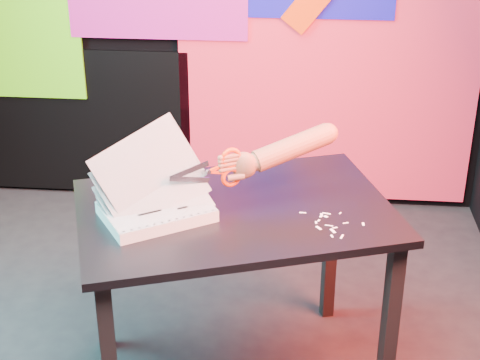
# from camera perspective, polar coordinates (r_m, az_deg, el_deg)

# --- Properties ---
(room) EXTENTS (3.01, 3.01, 2.71)m
(room) POSITION_cam_1_polar(r_m,az_deg,el_deg) (2.47, -7.55, 11.14)
(room) COLOR black
(room) RESTS_ON ground
(backdrop) EXTENTS (2.88, 0.05, 2.08)m
(backdrop) POSITION_cam_1_polar(r_m,az_deg,el_deg) (3.96, -1.78, 10.92)
(backdrop) COLOR #EF2641
(backdrop) RESTS_ON ground
(work_table) EXTENTS (1.27, 1.05, 0.75)m
(work_table) POSITION_cam_1_polar(r_m,az_deg,el_deg) (2.64, -0.39, -4.13)
(work_table) COLOR black
(work_table) RESTS_ON ground
(printout_stack) EXTENTS (0.44, 0.41, 0.34)m
(printout_stack) POSITION_cam_1_polar(r_m,az_deg,el_deg) (2.54, -6.54, -2.21)
(printout_stack) COLOR silver
(printout_stack) RESTS_ON work_table
(scissors) EXTENTS (0.24, 0.14, 0.15)m
(scissors) POSITION_cam_1_polar(r_m,az_deg,el_deg) (2.57, -1.08, 0.91)
(scissors) COLOR #ADB3C4
(scissors) RESTS_ON printout_stack
(hand_forearm) EXTENTS (0.41, 0.25, 0.16)m
(hand_forearm) POSITION_cam_1_polar(r_m,az_deg,el_deg) (2.65, 3.47, 2.33)
(hand_forearm) COLOR brown
(hand_forearm) RESTS_ON work_table
(paper_clippings) EXTENTS (0.22, 0.19, 0.00)m
(paper_clippings) POSITION_cam_1_polar(r_m,az_deg,el_deg) (2.51, 6.92, -3.35)
(paper_clippings) COLOR silver
(paper_clippings) RESTS_ON work_table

